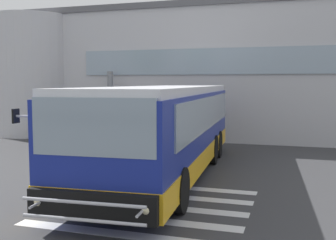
{
  "coord_description": "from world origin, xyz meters",
  "views": [
    {
      "loc": [
        5.04,
        -12.74,
        2.81
      ],
      "look_at": [
        0.8,
        0.91,
        1.5
      ],
      "focal_mm": 43.47,
      "sensor_mm": 36.0,
      "label": 1
    }
  ],
  "objects_px": {
    "bus_main_foreground": "(165,132)",
    "passenger_by_doorway": "(143,122)",
    "entry_support_column": "(111,106)",
    "passenger_near_column": "(119,123)"
  },
  "relations": [
    {
      "from": "bus_main_foreground",
      "to": "passenger_by_doorway",
      "type": "xyz_separation_m",
      "value": [
        -3.01,
        6.07,
        -0.37
      ]
    },
    {
      "from": "entry_support_column",
      "to": "passenger_by_doorway",
      "type": "height_order",
      "value": "entry_support_column"
    },
    {
      "from": "bus_main_foreground",
      "to": "passenger_by_doorway",
      "type": "relative_size",
      "value": 6.66
    },
    {
      "from": "entry_support_column",
      "to": "bus_main_foreground",
      "type": "relative_size",
      "value": 0.3
    },
    {
      "from": "entry_support_column",
      "to": "passenger_by_doorway",
      "type": "distance_m",
      "value": 2.06
    },
    {
      "from": "entry_support_column",
      "to": "passenger_near_column",
      "type": "relative_size",
      "value": 2.01
    },
    {
      "from": "passenger_near_column",
      "to": "passenger_by_doorway",
      "type": "height_order",
      "value": "same"
    },
    {
      "from": "entry_support_column",
      "to": "bus_main_foreground",
      "type": "xyz_separation_m",
      "value": [
        4.88,
        -6.52,
        -0.35
      ]
    },
    {
      "from": "entry_support_column",
      "to": "bus_main_foreground",
      "type": "bearing_deg",
      "value": -53.16
    },
    {
      "from": "bus_main_foreground",
      "to": "passenger_near_column",
      "type": "bearing_deg",
      "value": 125.64
    }
  ]
}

